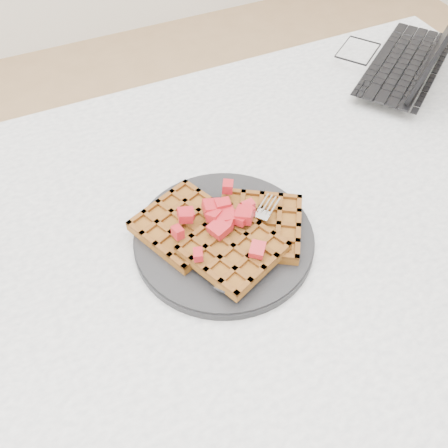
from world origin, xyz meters
The scene contains 7 objects.
ground centered at (0.00, 0.00, 0.00)m, with size 4.00×4.00×0.00m, color tan.
table centered at (0.00, 0.00, 0.64)m, with size 1.20×0.80×0.75m.
plate centered at (-0.08, -0.02, 0.76)m, with size 0.26×0.26×0.02m, color black.
waffles centered at (-0.08, -0.02, 0.78)m, with size 0.25×0.23×0.03m.
strawberry_pile centered at (-0.08, -0.02, 0.80)m, with size 0.15×0.15×0.02m, color maroon, non-canonical shape.
fork centered at (-0.05, -0.05, 0.77)m, with size 0.02×0.18×0.02m, color silver, non-canonical shape.
laptop centered at (0.41, 0.24, 0.79)m, with size 0.37×0.35×0.21m.
Camera 1 is at (-0.27, -0.43, 1.31)m, focal length 40.00 mm.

